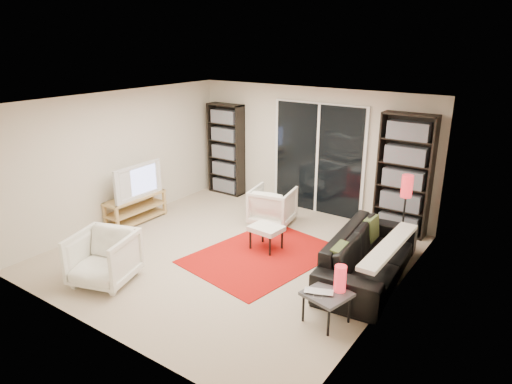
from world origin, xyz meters
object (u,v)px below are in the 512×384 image
(bookshelf_left, at_px, (226,149))
(armchair_front, at_px, (103,258))
(side_table, at_px, (327,296))
(tv_stand, at_px, (136,208))
(armchair_back, at_px, (273,206))
(ottoman, at_px, (266,230))
(floor_lamp, at_px, (406,195))
(sofa, at_px, (369,256))
(bookshelf_right, at_px, (404,175))

(bookshelf_left, height_order, armchair_front, bookshelf_left)
(bookshelf_left, distance_m, side_table, 5.13)
(bookshelf_left, height_order, side_table, bookshelf_left)
(tv_stand, bearing_deg, bookshelf_left, 81.89)
(armchair_back, height_order, ottoman, armchair_back)
(ottoman, xyz_separation_m, floor_lamp, (1.82, 1.14, 0.63))
(tv_stand, relative_size, floor_lamp, 0.94)
(bookshelf_left, bearing_deg, sofa, -24.32)
(ottoman, bearing_deg, sofa, 2.77)
(armchair_front, height_order, side_table, armchair_front)
(armchair_front, distance_m, ottoman, 2.51)
(tv_stand, xyz_separation_m, armchair_front, (1.35, -1.75, 0.11))
(tv_stand, bearing_deg, bookshelf_right, 28.83)
(side_table, bearing_deg, bookshelf_left, 141.81)
(ottoman, bearing_deg, armchair_back, 117.53)
(tv_stand, height_order, floor_lamp, floor_lamp)
(tv_stand, bearing_deg, armchair_front, -52.35)
(bookshelf_left, bearing_deg, armchair_back, -27.04)
(side_table, relative_size, floor_lamp, 0.46)
(sofa, relative_size, armchair_back, 3.04)
(tv_stand, relative_size, sofa, 0.53)
(bookshelf_left, bearing_deg, floor_lamp, -10.31)
(bookshelf_left, height_order, ottoman, bookshelf_left)
(sofa, bearing_deg, armchair_back, 62.55)
(ottoman, distance_m, side_table, 2.11)
(tv_stand, xyz_separation_m, floor_lamp, (4.45, 1.55, 0.70))
(armchair_back, relative_size, floor_lamp, 0.59)
(side_table, bearing_deg, bookshelf_right, 92.79)
(tv_stand, relative_size, armchair_front, 1.49)
(armchair_front, bearing_deg, bookshelf_right, 37.22)
(ottoman, bearing_deg, bookshelf_left, 140.60)
(armchair_front, distance_m, floor_lamp, 4.57)
(sofa, distance_m, armchair_back, 2.38)
(bookshelf_right, height_order, sofa, bookshelf_right)
(tv_stand, distance_m, floor_lamp, 4.77)
(armchair_back, xyz_separation_m, ottoman, (0.51, -0.98, -0.00))
(sofa, distance_m, floor_lamp, 1.24)
(armchair_front, bearing_deg, floor_lamp, 28.90)
(armchair_back, distance_m, armchair_front, 3.23)
(tv_stand, height_order, sofa, sofa)
(bookshelf_left, bearing_deg, bookshelf_right, -0.00)
(side_table, bearing_deg, tv_stand, 168.89)
(armchair_back, bearing_deg, tv_stand, 22.20)
(sofa, height_order, armchair_back, armchair_back)
(bookshelf_right, height_order, ottoman, bookshelf_right)
(bookshelf_right, height_order, tv_stand, bookshelf_right)
(bookshelf_right, distance_m, ottoman, 2.54)
(sofa, relative_size, ottoman, 4.36)
(bookshelf_left, relative_size, armchair_back, 2.59)
(tv_stand, xyz_separation_m, ottoman, (2.63, 0.41, 0.08))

